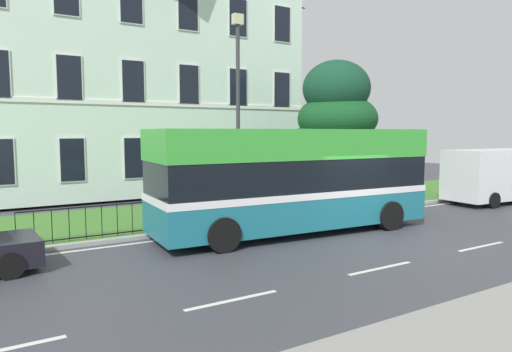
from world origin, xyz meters
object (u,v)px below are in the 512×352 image
at_px(single_decker_bus, 294,179).
at_px(white_panel_van, 497,175).
at_px(street_lamp_post, 238,104).
at_px(georgian_townhouse, 133,62).
at_px(evergreen_tree, 336,146).

distance_m(single_decker_bus, white_panel_van, 11.59).
bearing_deg(street_lamp_post, single_decker_bus, -76.19).
distance_m(georgian_townhouse, white_panel_van, 19.16).
bearing_deg(single_decker_bus, white_panel_van, 4.42).
bearing_deg(white_panel_van, street_lamp_post, 172.63).
distance_m(georgian_townhouse, evergreen_tree, 11.92).
bearing_deg(white_panel_van, evergreen_tree, 141.43).
xyz_separation_m(evergreen_tree, single_decker_bus, (-6.18, -5.07, -0.82)).
bearing_deg(evergreen_tree, street_lamp_post, -159.53).
xyz_separation_m(georgian_townhouse, street_lamp_post, (0.43, -10.92, -2.79)).
relative_size(single_decker_bus, white_panel_van, 1.58).
relative_size(georgian_townhouse, street_lamp_post, 2.31).
bearing_deg(evergreen_tree, single_decker_bus, -140.64).
distance_m(white_panel_van, street_lamp_post, 12.76).
bearing_deg(georgian_townhouse, evergreen_tree, -49.22).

